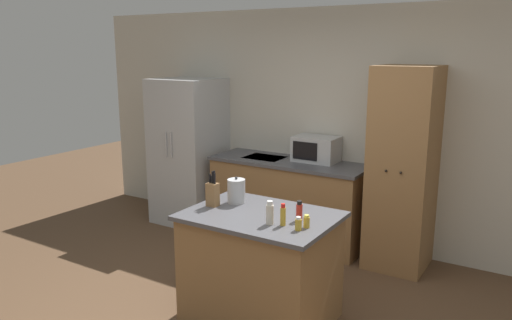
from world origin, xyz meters
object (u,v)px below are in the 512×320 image
object	(u,v)px
refrigerator	(189,151)
spice_bottle_short_red	(307,222)
knife_block	(213,193)
spice_bottle_amber_oil	(283,215)
spice_bottle_green_herb	(270,213)
spice_bottle_tall_dark	(299,211)
microwave	(316,149)
spice_bottle_pale_salt	(298,224)
kettle	(236,191)
pantry_cabinet	(403,169)

from	to	relation	value
refrigerator	spice_bottle_short_red	world-z (taller)	refrigerator
refrigerator	spice_bottle_short_red	bearing A→B (deg)	-34.04
knife_block	spice_bottle_amber_oil	world-z (taller)	knife_block
spice_bottle_green_herb	spice_bottle_tall_dark	bearing A→B (deg)	52.02
microwave	spice_bottle_amber_oil	distance (m)	1.98
knife_block	spice_bottle_amber_oil	distance (m)	0.72
spice_bottle_short_red	spice_bottle_pale_salt	distance (m)	0.08
spice_bottle_short_red	microwave	bearing A→B (deg)	113.23
refrigerator	spice_bottle_short_red	size ratio (longest dim) A/B	18.77
kettle	spice_bottle_amber_oil	bearing A→B (deg)	-24.99
knife_block	spice_bottle_short_red	distance (m)	0.88
spice_bottle_amber_oil	kettle	size ratio (longest dim) A/B	0.74
refrigerator	microwave	bearing A→B (deg)	6.00
spice_bottle_tall_dark	spice_bottle_short_red	size ratio (longest dim) A/B	1.61
refrigerator	microwave	distance (m)	1.68
spice_bottle_green_herb	knife_block	bearing A→B (deg)	167.89
spice_bottle_green_herb	spice_bottle_pale_salt	size ratio (longest dim) A/B	1.79
pantry_cabinet	spice_bottle_tall_dark	distance (m)	1.63
spice_bottle_green_herb	kettle	world-z (taller)	kettle
spice_bottle_short_red	spice_bottle_amber_oil	distance (m)	0.18
spice_bottle_amber_oil	spice_bottle_green_herb	size ratio (longest dim) A/B	0.92
spice_bottle_green_herb	spice_bottle_pale_salt	bearing A→B (deg)	0.28
spice_bottle_short_red	spice_bottle_amber_oil	size ratio (longest dim) A/B	0.58
refrigerator	spice_bottle_green_herb	bearing A→B (deg)	-38.43
spice_bottle_amber_oil	kettle	world-z (taller)	kettle
pantry_cabinet	spice_bottle_pale_salt	bearing A→B (deg)	-97.51
spice_bottle_tall_dark	spice_bottle_amber_oil	bearing A→B (deg)	-108.86
refrigerator	spice_bottle_short_red	xyz separation A→B (m)	(2.44, -1.65, 0.04)
pantry_cabinet	kettle	distance (m)	1.77
spice_bottle_green_herb	microwave	bearing A→B (deg)	105.33
microwave	spice_bottle_pale_salt	xyz separation A→B (m)	(0.76, -1.91, -0.14)
pantry_cabinet	spice_bottle_green_herb	distance (m)	1.84
knife_block	kettle	world-z (taller)	knife_block
spice_bottle_short_red	spice_bottle_pale_salt	size ratio (longest dim) A/B	0.95
spice_bottle_short_red	kettle	world-z (taller)	kettle
refrigerator	spice_bottle_amber_oil	xyz separation A→B (m)	(2.28, -1.70, 0.07)
microwave	kettle	size ratio (longest dim) A/B	2.13
spice_bottle_amber_oil	spice_bottle_green_herb	world-z (taller)	spice_bottle_green_herb
refrigerator	spice_bottle_tall_dark	xyz separation A→B (m)	(2.33, -1.54, 0.06)
spice_bottle_pale_salt	kettle	bearing A→B (deg)	157.32
knife_block	spice_bottle_pale_salt	size ratio (longest dim) A/B	2.97
spice_bottle_amber_oil	spice_bottle_pale_salt	world-z (taller)	spice_bottle_amber_oil
pantry_cabinet	spice_bottle_green_herb	xyz separation A→B (m)	(-0.47, -1.78, -0.03)
pantry_cabinet	kettle	world-z (taller)	pantry_cabinet
refrigerator	spice_bottle_green_herb	distance (m)	2.79
spice_bottle_short_red	spice_bottle_pale_salt	bearing A→B (deg)	-107.40
refrigerator	microwave	size ratio (longest dim) A/B	3.76
spice_bottle_amber_oil	spice_bottle_pale_salt	size ratio (longest dim) A/B	1.65
microwave	knife_block	bearing A→B (deg)	-93.11
spice_bottle_tall_dark	spice_bottle_pale_salt	distance (m)	0.21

